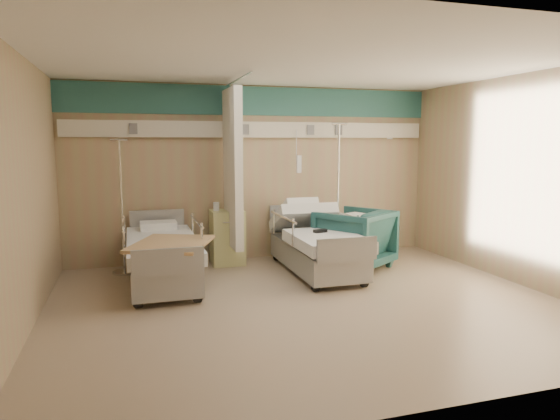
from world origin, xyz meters
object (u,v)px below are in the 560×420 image
object	(u,v)px
bed_right	(316,251)
iv_stand_left	(124,246)
iv_stand_right	(337,230)
bedside_cabinet	(227,237)
visitor_armchair	(354,239)
bed_left	(163,262)

from	to	relation	value
bed_right	iv_stand_left	world-z (taller)	iv_stand_left
iv_stand_right	iv_stand_left	xyz separation A→B (m)	(-3.40, -0.06, -0.05)
iv_stand_right	bedside_cabinet	bearing A→B (deg)	178.11
visitor_armchair	iv_stand_left	xyz separation A→B (m)	(-3.35, 0.68, -0.05)
bed_right	bed_left	size ratio (longest dim) A/B	1.00
bed_right	iv_stand_right	world-z (taller)	iv_stand_right
bed_left	iv_stand_left	world-z (taller)	iv_stand_left
bed_left	bedside_cabinet	size ratio (longest dim) A/B	2.54
bed_right	iv_stand_left	xyz separation A→B (m)	(-2.70, 0.78, 0.08)
bed_right	iv_stand_right	bearing A→B (deg)	50.42
bed_right	bed_left	distance (m)	2.20
bedside_cabinet	iv_stand_left	xyz separation A→B (m)	(-1.55, -0.12, -0.03)
bed_left	bedside_cabinet	distance (m)	1.39
visitor_armchair	bed_left	bearing A→B (deg)	-30.92
bed_right	iv_stand_right	size ratio (longest dim) A/B	0.98
visitor_armchair	iv_stand_right	world-z (taller)	iv_stand_right
bedside_cabinet	bed_right	bearing A→B (deg)	-38.05
bed_right	visitor_armchair	size ratio (longest dim) A/B	2.17
bed_right	iv_stand_left	distance (m)	2.81
visitor_armchair	iv_stand_right	distance (m)	0.75
bed_right	visitor_armchair	xyz separation A→B (m)	(0.65, 0.09, 0.14)
bed_left	bedside_cabinet	xyz separation A→B (m)	(1.05, 0.90, 0.11)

